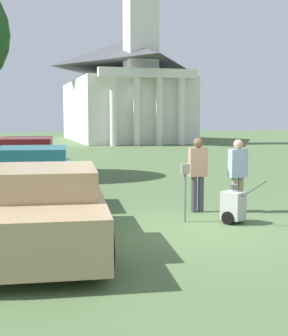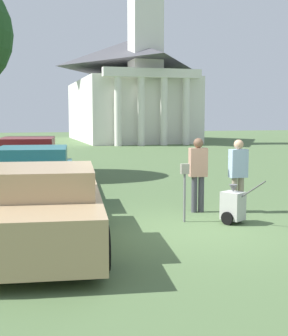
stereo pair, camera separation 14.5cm
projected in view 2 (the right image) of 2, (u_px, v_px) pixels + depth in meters
ground_plane at (194, 231)px, 9.37m from camera, size 120.00×120.00×0.00m
parked_car_tan at (44, 209)px, 8.19m from camera, size 2.54×4.94×1.43m
parked_car_teal at (34, 178)px, 11.92m from camera, size 2.53×4.99×1.52m
parked_car_maroon at (29, 164)px, 15.13m from camera, size 2.52×5.43×1.62m
parking_meter at (185, 181)px, 10.10m from camera, size 0.18×0.09×1.27m
person_worker at (198, 170)px, 11.12m from camera, size 0.44×0.26×1.78m
person_supervisor at (238, 171)px, 11.08m from camera, size 0.42×0.23×1.75m
equipment_cart at (233, 206)px, 10.01m from camera, size 0.67×0.95×1.00m
church at (129, 82)px, 43.78m from camera, size 9.53×16.56×25.23m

